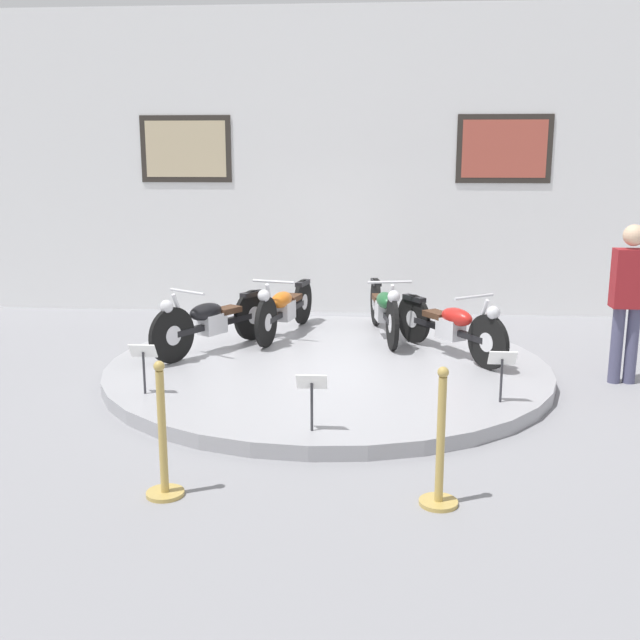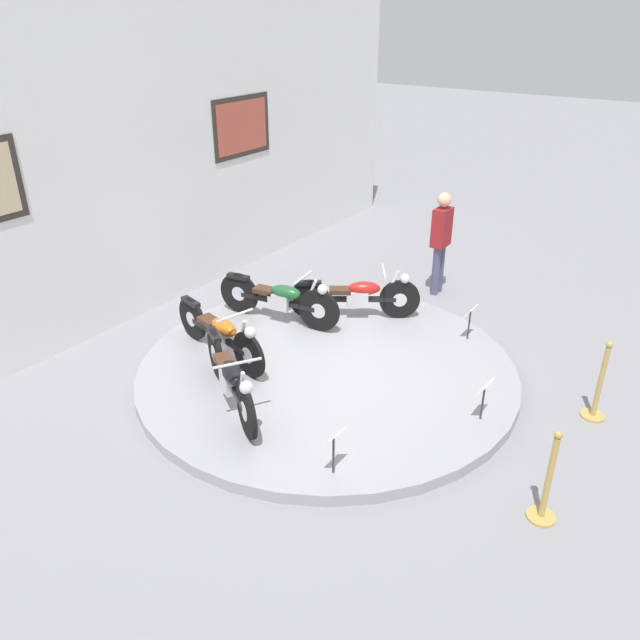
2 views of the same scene
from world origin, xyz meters
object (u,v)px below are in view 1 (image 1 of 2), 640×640
object	(u,v)px
motorcycle_green	(384,308)
stanchion_post_left_of_entry	(163,451)
motorcycle_orange	(284,307)
stanchion_post_right_of_entry	(440,459)
motorcycle_red	(451,325)
motorcycle_black	(212,320)
info_placard_front_right	(502,365)
info_placard_front_centre	(312,389)
visitor_standing	(629,294)
info_placard_front_left	(143,358)

from	to	relation	value
motorcycle_green	stanchion_post_left_of_entry	size ratio (longest dim) A/B	1.93
motorcycle_orange	stanchion_post_right_of_entry	size ratio (longest dim) A/B	1.88
motorcycle_green	motorcycle_red	distance (m)	1.16
stanchion_post_left_of_entry	stanchion_post_right_of_entry	size ratio (longest dim) A/B	1.00
motorcycle_black	stanchion_post_right_of_entry	world-z (taller)	stanchion_post_right_of_entry
motorcycle_green	info_placard_front_right	size ratio (longest dim) A/B	3.86
motorcycle_black	info_placard_front_right	bearing A→B (deg)	-27.80
info_placard_front_centre	visitor_standing	bearing A→B (deg)	32.66
motorcycle_orange	motorcycle_red	bearing A→B (deg)	-22.84
info_placard_front_left	stanchion_post_right_of_entry	xyz separation A→B (m)	(2.72, -1.90, -0.16)
motorcycle_black	motorcycle_red	world-z (taller)	motorcycle_black
stanchion_post_right_of_entry	stanchion_post_left_of_entry	bearing A→B (deg)	180.00
info_placard_front_left	visitor_standing	size ratio (longest dim) A/B	0.30
motorcycle_red	stanchion_post_right_of_entry	bearing A→B (deg)	-96.60
motorcycle_black	motorcycle_red	xyz separation A→B (m)	(2.81, -0.00, -0.01)
motorcycle_red	info_placard_front_right	size ratio (longest dim) A/B	3.23
info_placard_front_left	stanchion_post_left_of_entry	distance (m)	2.05
visitor_standing	stanchion_post_right_of_entry	world-z (taller)	visitor_standing
info_placard_front_centre	stanchion_post_left_of_entry	distance (m)	1.44
info_placard_front_centre	visitor_standing	world-z (taller)	visitor_standing
motorcycle_red	visitor_standing	xyz separation A→B (m)	(1.82, -0.46, 0.47)
motorcycle_orange	info_placard_front_right	size ratio (longest dim) A/B	3.76
motorcycle_green	info_placard_front_right	bearing A→B (deg)	-66.63
motorcycle_orange	motorcycle_green	bearing A→B (deg)	0.04
motorcycle_black	stanchion_post_left_of_entry	distance (m)	3.58
motorcycle_black	motorcycle_green	bearing A→B (deg)	22.89
info_placard_front_right	visitor_standing	distance (m)	1.97
info_placard_front_centre	motorcycle_black	bearing A→B (deg)	119.01
motorcycle_black	visitor_standing	xyz separation A→B (m)	(4.63, -0.47, 0.46)
info_placard_front_left	info_placard_front_centre	distance (m)	1.94
motorcycle_red	stanchion_post_right_of_entry	distance (m)	3.58
motorcycle_orange	stanchion_post_left_of_entry	size ratio (longest dim) A/B	1.88
info_placard_front_left	info_placard_front_centre	world-z (taller)	same
motorcycle_green	motorcycle_red	size ratio (longest dim) A/B	1.20
visitor_standing	info_placard_front_left	bearing A→B (deg)	-166.54
info_placard_front_left	info_placard_front_right	size ratio (longest dim) A/B	1.00
info_placard_front_left	stanchion_post_left_of_entry	bearing A→B (deg)	-69.01
info_placard_front_right	stanchion_post_left_of_entry	xyz separation A→B (m)	(-2.72, -1.90, -0.16)
info_placard_front_centre	motorcycle_green	bearing A→B (deg)	79.33
info_placard_front_centre	visitor_standing	size ratio (longest dim) A/B	0.30
info_placard_front_centre	info_placard_front_left	bearing A→B (deg)	152.91
info_placard_front_centre	stanchion_post_left_of_entry	size ratio (longest dim) A/B	0.50
visitor_standing	motorcycle_green	bearing A→B (deg)	152.81
motorcycle_black	motorcycle_orange	size ratio (longest dim) A/B	0.88
info_placard_front_left	stanchion_post_right_of_entry	size ratio (longest dim) A/B	0.50
motorcycle_orange	motorcycle_red	world-z (taller)	motorcycle_orange
visitor_standing	motorcycle_orange	bearing A→B (deg)	161.06
info_placard_front_right	stanchion_post_right_of_entry	distance (m)	2.05
motorcycle_green	info_placard_front_right	world-z (taller)	motorcycle_green
info_placard_front_left	visitor_standing	distance (m)	5.11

